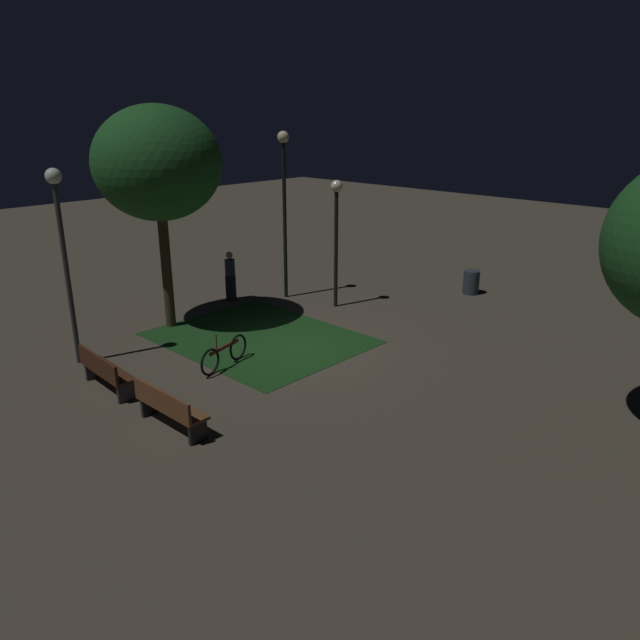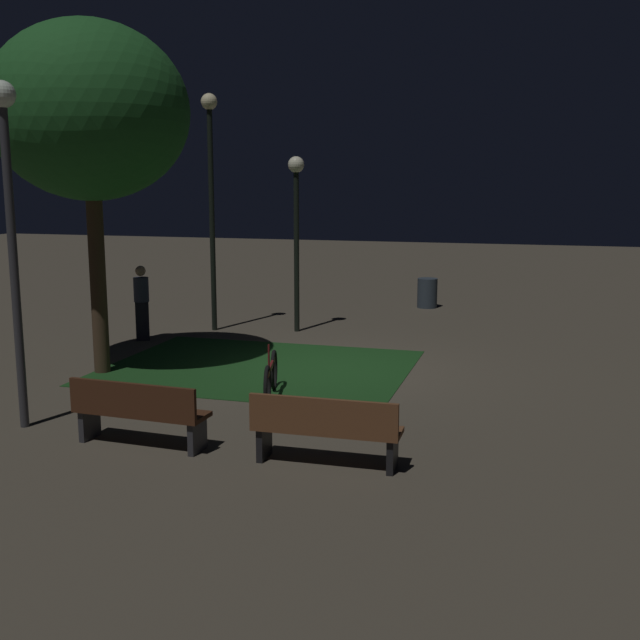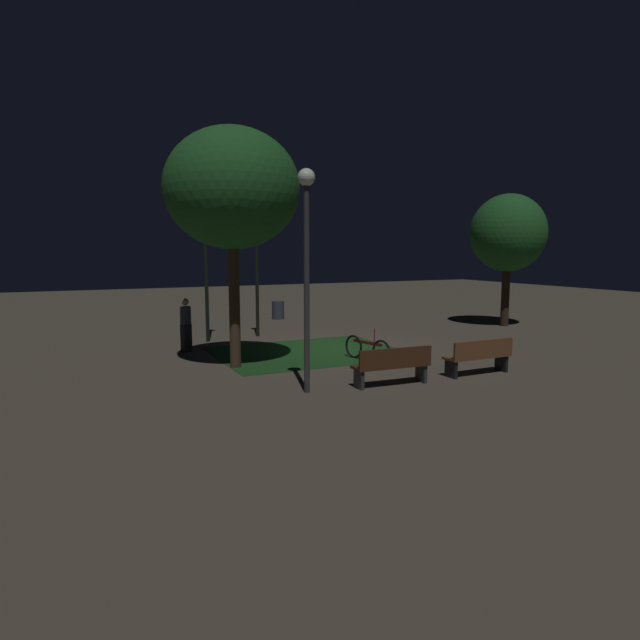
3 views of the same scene
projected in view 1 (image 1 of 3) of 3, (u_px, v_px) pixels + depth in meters
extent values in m
plane|color=#4C4438|center=(297.00, 348.00, 15.80)|extent=(60.00, 60.00, 0.00)
cube|color=#194219|center=(259.00, 338.00, 16.50)|extent=(5.46, 4.34, 0.01)
cube|color=#422314|center=(108.00, 371.00, 13.33)|extent=(1.82, 0.57, 0.06)
cube|color=#422314|center=(98.00, 364.00, 13.12)|extent=(1.80, 0.15, 0.40)
cube|color=#2D2D33|center=(94.00, 370.00, 13.96)|extent=(0.10, 0.39, 0.42)
cube|color=#2D2D33|center=(126.00, 392.00, 12.86)|extent=(0.10, 0.39, 0.42)
cube|color=brown|center=(172.00, 407.00, 11.71)|extent=(1.81, 0.51, 0.06)
cube|color=brown|center=(161.00, 400.00, 11.49)|extent=(1.80, 0.09, 0.40)
cube|color=black|center=(150.00, 405.00, 12.30)|extent=(0.09, 0.39, 0.42)
cube|color=black|center=(198.00, 432.00, 11.27)|extent=(0.09, 0.39, 0.42)
cylinder|color=#423021|center=(166.00, 265.00, 16.84)|extent=(0.28, 0.28, 3.61)
ellipsoid|color=#1E5623|center=(157.00, 163.00, 15.95)|extent=(3.38, 3.38, 3.01)
cylinder|color=#333338|center=(68.00, 277.00, 14.20)|extent=(0.12, 0.12, 4.33)
sphere|color=white|center=(53.00, 176.00, 13.44)|extent=(0.36, 0.36, 0.36)
cylinder|color=black|center=(336.00, 250.00, 18.58)|extent=(0.12, 0.12, 3.58)
sphere|color=#F2EDCC|center=(337.00, 186.00, 17.95)|extent=(0.36, 0.36, 0.36)
cylinder|color=black|center=(285.00, 223.00, 19.32)|extent=(0.12, 0.12, 4.94)
sphere|color=#F4E5B2|center=(283.00, 137.00, 18.46)|extent=(0.36, 0.36, 0.36)
cylinder|color=#2D3842|center=(471.00, 282.00, 20.35)|extent=(0.54, 0.54, 0.80)
torus|color=black|center=(238.00, 347.00, 14.97)|extent=(0.22, 0.65, 0.66)
torus|color=black|center=(210.00, 362.00, 14.09)|extent=(0.22, 0.65, 0.66)
cube|color=maroon|center=(224.00, 347.00, 14.47)|extent=(0.30, 1.06, 0.08)
cylinder|color=maroon|center=(216.00, 342.00, 14.18)|extent=(0.03, 0.03, 0.40)
cube|color=black|center=(231.00, 288.00, 19.63)|extent=(0.34, 0.31, 0.84)
cylinder|color=#33384C|center=(230.00, 267.00, 19.41)|extent=(0.32, 0.32, 0.52)
sphere|color=tan|center=(229.00, 255.00, 19.28)|extent=(0.22, 0.22, 0.22)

